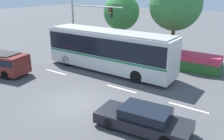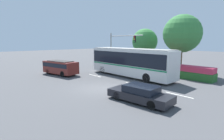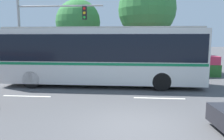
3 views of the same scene
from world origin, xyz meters
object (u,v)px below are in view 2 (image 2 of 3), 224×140
at_px(traffic_light_pole, 119,45).
at_px(street_tree_left, 145,42).
at_px(street_tree_centre, 182,34).
at_px(city_bus, 130,61).
at_px(suv_left_lane, 60,67).
at_px(sedan_foreground, 140,94).

bearing_deg(traffic_light_pole, street_tree_left, 68.44).
bearing_deg(street_tree_centre, street_tree_left, -179.91).
xyz_separation_m(city_bus, suv_left_lane, (-6.91, -5.73, -0.91)).
xyz_separation_m(suv_left_lane, street_tree_centre, (9.92, 12.49, 4.21)).
relative_size(suv_left_lane, street_tree_centre, 0.67).
bearing_deg(street_tree_centre, sedan_foreground, -74.42).
relative_size(sedan_foreground, suv_left_lane, 0.93).
height_order(city_bus, traffic_light_pole, traffic_light_pole).
bearing_deg(traffic_light_pole, street_tree_centre, 28.32).
xyz_separation_m(sedan_foreground, street_tree_centre, (-3.66, 13.12, 4.68)).
bearing_deg(traffic_light_pole, city_bus, -29.21).
height_order(traffic_light_pole, street_tree_left, street_tree_left).
relative_size(sedan_foreground, street_tree_centre, 0.63).
bearing_deg(street_tree_centre, city_bus, -113.95).
bearing_deg(city_bus, suv_left_lane, 39.79).
height_order(city_bus, street_tree_centre, street_tree_centre).
bearing_deg(suv_left_lane, street_tree_centre, -139.99).
height_order(traffic_light_pole, street_tree_centre, street_tree_centre).
relative_size(sedan_foreground, street_tree_left, 0.78).
relative_size(city_bus, traffic_light_pole, 1.86).
bearing_deg(suv_left_lane, street_tree_left, -118.75).
bearing_deg(sedan_foreground, traffic_light_pole, -44.13).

